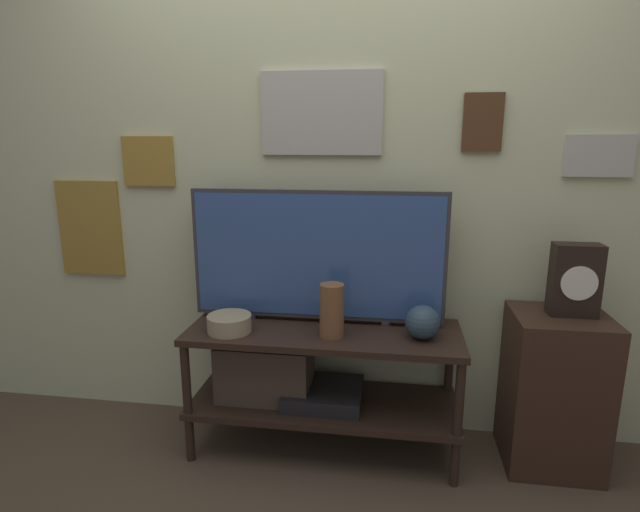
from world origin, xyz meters
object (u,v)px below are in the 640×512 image
(vase_wide_bowl, at_px, (229,323))
(mantel_clock, at_px, (575,280))
(vase_round_glass, at_px, (422,322))
(television, at_px, (317,256))
(vase_tall_ceramic, at_px, (332,310))

(vase_wide_bowl, xyz_separation_m, mantel_clock, (1.49, 0.14, 0.23))
(vase_round_glass, bearing_deg, vase_wide_bowl, -177.02)
(television, distance_m, vase_tall_ceramic, 0.28)
(television, relative_size, vase_wide_bowl, 5.94)
(vase_wide_bowl, height_order, mantel_clock, mantel_clock)
(vase_round_glass, height_order, mantel_clock, mantel_clock)
(television, height_order, vase_wide_bowl, television)
(television, relative_size, mantel_clock, 3.79)
(vase_wide_bowl, bearing_deg, television, 26.30)
(vase_tall_ceramic, bearing_deg, mantel_clock, 7.01)
(mantel_clock, bearing_deg, vase_round_glass, -171.51)
(vase_tall_ceramic, bearing_deg, vase_wide_bowl, -178.39)
(vase_tall_ceramic, xyz_separation_m, vase_round_glass, (0.39, 0.03, -0.04))
(television, bearing_deg, vase_wide_bowl, -153.70)
(television, relative_size, vase_round_glass, 7.88)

